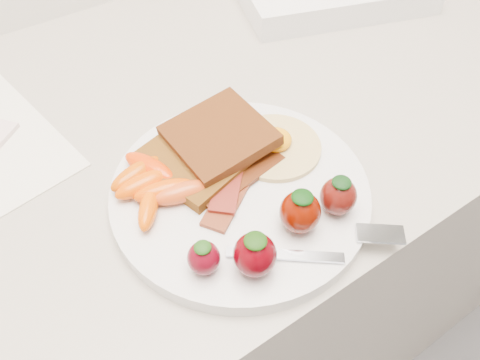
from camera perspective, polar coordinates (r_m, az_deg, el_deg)
counter at (r=0.96m, az=-4.96°, el=-12.58°), size 2.00×0.60×0.90m
plate at (r=0.49m, az=0.00°, el=-1.44°), size 0.27×0.27×0.02m
toast_lower at (r=0.51m, az=-5.18°, el=2.84°), size 0.13×0.13×0.01m
toast_upper at (r=0.51m, az=-2.59°, el=5.46°), size 0.10×0.10×0.02m
fried_egg at (r=0.52m, az=4.30°, el=4.32°), size 0.12×0.12×0.02m
bacon_strips at (r=0.48m, az=-0.61°, el=-0.02°), size 0.12×0.11×0.01m
baby_carrots at (r=0.48m, az=-10.44°, el=-0.50°), size 0.09×0.11×0.02m
strawberries at (r=0.43m, az=5.39°, el=-5.59°), size 0.18×0.06×0.05m
fork at (r=0.45m, az=10.82°, el=-7.80°), size 0.16×0.09×0.00m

